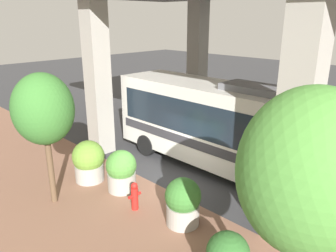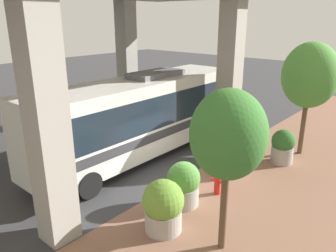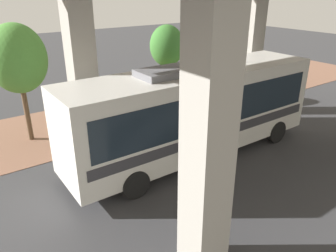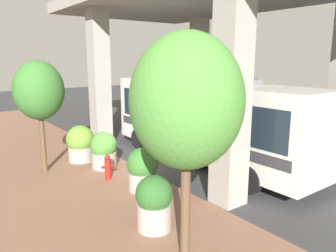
{
  "view_description": "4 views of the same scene",
  "coord_description": "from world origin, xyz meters",
  "px_view_note": "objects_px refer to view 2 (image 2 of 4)",
  "views": [
    {
      "loc": [
        -7.71,
        -7.98,
        6.15
      ],
      "look_at": [
        0.03,
        -0.31,
        2.53
      ],
      "focal_mm": 35.0,
      "sensor_mm": 36.0,
      "label": 1
    },
    {
      "loc": [
        -7.2,
        8.74,
        6.14
      ],
      "look_at": [
        0.08,
        0.26,
        2.42
      ],
      "focal_mm": 35.0,
      "sensor_mm": 36.0,
      "label": 2
    },
    {
      "loc": [
        12.13,
        -8.98,
        6.51
      ],
      "look_at": [
        1.82,
        -1.65,
        1.08
      ],
      "focal_mm": 35.0,
      "sensor_mm": 36.0,
      "label": 3
    },
    {
      "loc": [
        -6.99,
        -11.44,
        4.61
      ],
      "look_at": [
        0.46,
        -1.46,
        2.02
      ],
      "focal_mm": 35.0,
      "sensor_mm": 36.0,
      "label": 4
    }
  ],
  "objects_px": {
    "planter_front": "(229,157)",
    "planter_back": "(183,184)",
    "bus": "(140,114)",
    "planter_middle": "(283,146)",
    "street_tree_far": "(228,136)",
    "fire_hydrant": "(218,182)",
    "planter_extra": "(163,206)",
    "street_tree_near": "(310,76)"
  },
  "relations": [
    {
      "from": "bus",
      "to": "planter_back",
      "type": "xyz_separation_m",
      "value": [
        -4.02,
        1.97,
        -1.29
      ]
    },
    {
      "from": "planter_middle",
      "to": "street_tree_far",
      "type": "distance_m",
      "value": 7.12
    },
    {
      "from": "bus",
      "to": "street_tree_near",
      "type": "height_order",
      "value": "street_tree_near"
    },
    {
      "from": "planter_back",
      "to": "street_tree_far",
      "type": "relative_size",
      "value": 0.35
    },
    {
      "from": "fire_hydrant",
      "to": "planter_back",
      "type": "xyz_separation_m",
      "value": [
        0.51,
        1.35,
        0.28
      ]
    },
    {
      "from": "planter_extra",
      "to": "street_tree_near",
      "type": "bearing_deg",
      "value": -96.64
    },
    {
      "from": "planter_middle",
      "to": "street_tree_near",
      "type": "xyz_separation_m",
      "value": [
        -0.24,
        -1.6,
        2.92
      ]
    },
    {
      "from": "planter_extra",
      "to": "street_tree_near",
      "type": "relative_size",
      "value": 0.32
    },
    {
      "from": "bus",
      "to": "planter_middle",
      "type": "relative_size",
      "value": 7.0
    },
    {
      "from": "planter_extra",
      "to": "planter_middle",
      "type": "bearing_deg",
      "value": -96.2
    },
    {
      "from": "bus",
      "to": "street_tree_near",
      "type": "relative_size",
      "value": 2.08
    },
    {
      "from": "planter_back",
      "to": "planter_middle",
      "type": "bearing_deg",
      "value": -102.16
    },
    {
      "from": "fire_hydrant",
      "to": "street_tree_far",
      "type": "height_order",
      "value": "street_tree_far"
    },
    {
      "from": "planter_front",
      "to": "street_tree_near",
      "type": "relative_size",
      "value": 0.3
    },
    {
      "from": "planter_extra",
      "to": "street_tree_far",
      "type": "bearing_deg",
      "value": -164.84
    },
    {
      "from": "planter_extra",
      "to": "bus",
      "type": "bearing_deg",
      "value": -38.12
    },
    {
      "from": "planter_back",
      "to": "street_tree_near",
      "type": "distance_m",
      "value": 7.83
    },
    {
      "from": "bus",
      "to": "fire_hydrant",
      "type": "height_order",
      "value": "bus"
    },
    {
      "from": "street_tree_far",
      "to": "planter_back",
      "type": "bearing_deg",
      "value": -25.57
    },
    {
      "from": "bus",
      "to": "planter_front",
      "type": "bearing_deg",
      "value": -165.06
    },
    {
      "from": "planter_back",
      "to": "street_tree_near",
      "type": "bearing_deg",
      "value": -101.36
    },
    {
      "from": "planter_back",
      "to": "planter_extra",
      "type": "bearing_deg",
      "value": 105.6
    },
    {
      "from": "bus",
      "to": "street_tree_near",
      "type": "bearing_deg",
      "value": -136.62
    },
    {
      "from": "planter_middle",
      "to": "street_tree_far",
      "type": "relative_size",
      "value": 0.34
    },
    {
      "from": "bus",
      "to": "planter_back",
      "type": "distance_m",
      "value": 4.66
    },
    {
      "from": "planter_front",
      "to": "planter_middle",
      "type": "bearing_deg",
      "value": -116.02
    },
    {
      "from": "planter_back",
      "to": "fire_hydrant",
      "type": "bearing_deg",
      "value": -110.63
    },
    {
      "from": "planter_middle",
      "to": "street_tree_near",
      "type": "relative_size",
      "value": 0.3
    },
    {
      "from": "planter_front",
      "to": "planter_extra",
      "type": "bearing_deg",
      "value": 95.63
    },
    {
      "from": "planter_front",
      "to": "bus",
      "type": "bearing_deg",
      "value": 14.94
    },
    {
      "from": "bus",
      "to": "planter_back",
      "type": "bearing_deg",
      "value": 153.93
    },
    {
      "from": "planter_back",
      "to": "planter_extra",
      "type": "height_order",
      "value": "planter_extra"
    },
    {
      "from": "planter_back",
      "to": "planter_front",
      "type": "bearing_deg",
      "value": -89.54
    },
    {
      "from": "bus",
      "to": "street_tree_far",
      "type": "relative_size",
      "value": 2.38
    },
    {
      "from": "planter_back",
      "to": "street_tree_far",
      "type": "bearing_deg",
      "value": 154.43
    },
    {
      "from": "fire_hydrant",
      "to": "street_tree_far",
      "type": "distance_m",
      "value": 4.07
    },
    {
      "from": "bus",
      "to": "planter_front",
      "type": "distance_m",
      "value": 4.34
    },
    {
      "from": "planter_front",
      "to": "planter_extra",
      "type": "distance_m",
      "value": 4.58
    },
    {
      "from": "planter_front",
      "to": "planter_back",
      "type": "bearing_deg",
      "value": 90.46
    },
    {
      "from": "street_tree_near",
      "to": "planter_extra",
      "type": "bearing_deg",
      "value": 83.36
    },
    {
      "from": "planter_front",
      "to": "planter_back",
      "type": "height_order",
      "value": "planter_back"
    },
    {
      "from": "street_tree_near",
      "to": "street_tree_far",
      "type": "xyz_separation_m",
      "value": [
        -0.75,
        8.17,
        -0.36
      ]
    }
  ]
}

